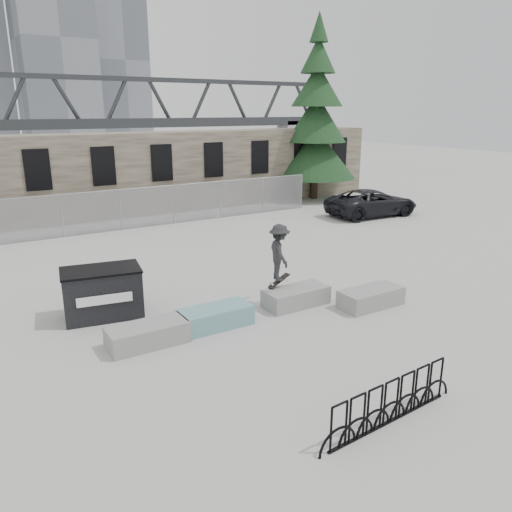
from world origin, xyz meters
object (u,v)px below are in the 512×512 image
(suv, at_px, (372,202))
(planter_offset, at_px, (371,297))
(bike_rack, at_px, (391,402))
(spruce_tree, at_px, (316,126))
(planter_center_right, at_px, (296,296))
(dumpster, at_px, (102,293))
(planter_far_left, at_px, (148,334))
(skateboarder, at_px, (279,253))
(planter_center_left, at_px, (215,316))

(suv, bearing_deg, planter_offset, 139.99)
(bike_rack, xyz_separation_m, spruce_tree, (14.30, 20.52, 4.26))
(planter_center_right, bearing_deg, bike_rack, -109.23)
(planter_offset, height_order, dumpster, dumpster)
(planter_offset, distance_m, dumpster, 7.89)
(suv, bearing_deg, spruce_tree, -2.80)
(planter_far_left, bearing_deg, skateboarder, 7.33)
(dumpster, bearing_deg, suv, 30.66)
(planter_far_left, distance_m, bike_rack, 6.21)
(planter_far_left, height_order, spruce_tree, spruce_tree)
(bike_rack, height_order, suv, suv)
(dumpster, distance_m, suv, 17.87)
(planter_far_left, distance_m, skateboarder, 4.62)
(dumpster, bearing_deg, bike_rack, -58.42)
(planter_offset, bearing_deg, dumpster, 153.74)
(planter_center_left, height_order, dumpster, dumpster)
(planter_center_left, bearing_deg, dumpster, 135.89)
(dumpster, height_order, bike_rack, dumpster)
(planter_offset, height_order, bike_rack, bike_rack)
(dumpster, relative_size, suv, 0.44)
(planter_center_left, xyz_separation_m, skateboarder, (2.42, 0.47, 1.33))
(dumpster, height_order, spruce_tree, spruce_tree)
(planter_center_left, distance_m, suv, 16.73)
(planter_center_left, xyz_separation_m, spruce_tree, (15.09, 14.86, 4.40))
(skateboarder, bearing_deg, bike_rack, -178.70)
(bike_rack, bearing_deg, planter_far_left, 116.28)
(planter_center_right, xyz_separation_m, skateboarder, (-0.36, 0.39, 1.33))
(planter_offset, bearing_deg, planter_far_left, 170.84)
(suv, bearing_deg, bike_rack, 141.07)
(planter_offset, distance_m, skateboarder, 3.08)
(planter_center_left, bearing_deg, bike_rack, -82.10)
(planter_far_left, height_order, skateboarder, skateboarder)
(skateboarder, bearing_deg, planter_center_left, 117.21)
(planter_center_right, bearing_deg, spruce_tree, 50.23)
(planter_far_left, bearing_deg, planter_offset, -9.16)
(planter_far_left, xyz_separation_m, skateboarder, (4.39, 0.56, 1.33))
(planter_center_right, distance_m, spruce_tree, 19.73)
(planter_center_left, height_order, skateboarder, skateboarder)
(skateboarder, bearing_deg, planter_far_left, 113.59)
(planter_center_right, distance_m, skateboarder, 1.43)
(planter_center_left, bearing_deg, planter_far_left, -177.21)
(planter_offset, height_order, skateboarder, skateboarder)
(planter_center_left, bearing_deg, planter_offset, -14.00)
(bike_rack, height_order, skateboarder, skateboarder)
(planter_far_left, height_order, planter_offset, same)
(planter_offset, height_order, spruce_tree, spruce_tree)
(dumpster, relative_size, skateboarder, 1.23)
(planter_far_left, bearing_deg, planter_center_left, 2.79)
(planter_far_left, height_order, suv, suv)
(planter_far_left, bearing_deg, spruce_tree, 41.25)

